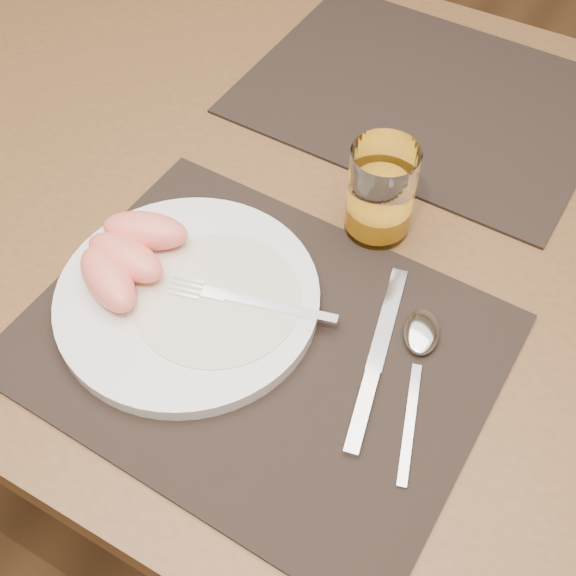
# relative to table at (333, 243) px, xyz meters

# --- Properties ---
(ground) EXTENTS (5.00, 5.00, 0.00)m
(ground) POSITION_rel_table_xyz_m (0.00, 0.00, -0.67)
(ground) COLOR brown
(ground) RESTS_ON ground
(table) EXTENTS (1.40, 0.90, 0.75)m
(table) POSITION_rel_table_xyz_m (0.00, 0.00, 0.00)
(table) COLOR brown
(table) RESTS_ON ground
(placemat_near) EXTENTS (0.46, 0.37, 0.00)m
(placemat_near) POSITION_rel_table_xyz_m (0.03, -0.22, 0.09)
(placemat_near) COLOR black
(placemat_near) RESTS_ON table
(placemat_far) EXTENTS (0.46, 0.37, 0.00)m
(placemat_far) POSITION_rel_table_xyz_m (0.02, 0.22, 0.09)
(placemat_far) COLOR black
(placemat_far) RESTS_ON table
(plate) EXTENTS (0.27, 0.27, 0.02)m
(plate) POSITION_rel_table_xyz_m (-0.06, -0.21, 0.10)
(plate) COLOR white
(plate) RESTS_ON placemat_near
(plate_dressing) EXTENTS (0.17, 0.17, 0.00)m
(plate_dressing) POSITION_rel_table_xyz_m (-0.03, -0.20, 0.10)
(plate_dressing) COLOR white
(plate_dressing) RESTS_ON plate
(fork) EXTENTS (0.17, 0.06, 0.00)m
(fork) POSITION_rel_table_xyz_m (-0.01, -0.20, 0.11)
(fork) COLOR silver
(fork) RESTS_ON plate
(knife) EXTENTS (0.06, 0.22, 0.01)m
(knife) POSITION_rel_table_xyz_m (0.14, -0.20, 0.09)
(knife) COLOR silver
(knife) RESTS_ON placemat_near
(spoon) EXTENTS (0.08, 0.19, 0.01)m
(spoon) POSITION_rel_table_xyz_m (0.17, -0.15, 0.09)
(spoon) COLOR silver
(spoon) RESTS_ON placemat_near
(juice_glass) EXTENTS (0.07, 0.07, 0.11)m
(juice_glass) POSITION_rel_table_xyz_m (0.06, -0.02, 0.14)
(juice_glass) COLOR white
(juice_glass) RESTS_ON placemat_near
(grapefruit_wedges) EXTENTS (0.11, 0.15, 0.04)m
(grapefruit_wedges) POSITION_rel_table_xyz_m (-0.13, -0.21, 0.12)
(grapefruit_wedges) COLOR #FF8068
(grapefruit_wedges) RESTS_ON plate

